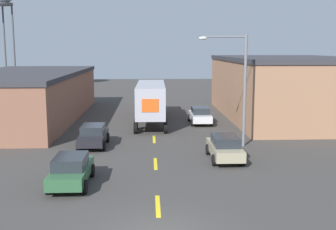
{
  "coord_description": "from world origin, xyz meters",
  "views": [
    {
      "loc": [
        -0.34,
        -14.56,
        6.78
      ],
      "look_at": [
        0.89,
        12.99,
        2.41
      ],
      "focal_mm": 45.0,
      "sensor_mm": 36.0,
      "label": 1
    }
  ],
  "objects_px": {
    "parked_car_left_near": "(71,170)",
    "parked_car_left_far": "(93,135)",
    "parked_car_right_mid": "(225,147)",
    "parked_car_right_far": "(200,115)",
    "street_lamp": "(239,81)",
    "semi_truck": "(151,98)"
  },
  "relations": [
    {
      "from": "parked_car_left_near",
      "to": "parked_car_left_far",
      "type": "relative_size",
      "value": 1.0
    },
    {
      "from": "parked_car_left_near",
      "to": "parked_car_right_mid",
      "type": "distance_m",
      "value": 9.63
    },
    {
      "from": "parked_car_left_far",
      "to": "parked_car_right_far",
      "type": "bearing_deg",
      "value": 45.36
    },
    {
      "from": "street_lamp",
      "to": "parked_car_left_near",
      "type": "bearing_deg",
      "value": -141.29
    },
    {
      "from": "parked_car_left_far",
      "to": "street_lamp",
      "type": "bearing_deg",
      "value": -2.35
    },
    {
      "from": "parked_car_left_near",
      "to": "parked_car_right_far",
      "type": "height_order",
      "value": "same"
    },
    {
      "from": "parked_car_right_mid",
      "to": "parked_car_right_far",
      "type": "xyz_separation_m",
      "value": [
        0.0,
        12.66,
        0.0
      ]
    },
    {
      "from": "parked_car_left_far",
      "to": "semi_truck",
      "type": "bearing_deg",
      "value": 67.21
    },
    {
      "from": "parked_car_left_near",
      "to": "parked_car_right_mid",
      "type": "xyz_separation_m",
      "value": [
        8.54,
        4.46,
        0.0
      ]
    },
    {
      "from": "parked_car_left_near",
      "to": "parked_car_left_far",
      "type": "height_order",
      "value": "same"
    },
    {
      "from": "parked_car_right_mid",
      "to": "street_lamp",
      "type": "distance_m",
      "value": 5.43
    },
    {
      "from": "parked_car_right_mid",
      "to": "parked_car_right_far",
      "type": "height_order",
      "value": "same"
    },
    {
      "from": "parked_car_right_mid",
      "to": "parked_car_left_far",
      "type": "xyz_separation_m",
      "value": [
        -8.54,
        4.01,
        0.0
      ]
    },
    {
      "from": "parked_car_left_far",
      "to": "street_lamp",
      "type": "relative_size",
      "value": 0.56
    },
    {
      "from": "semi_truck",
      "to": "parked_car_right_mid",
      "type": "distance_m",
      "value": 14.52
    },
    {
      "from": "parked_car_left_far",
      "to": "street_lamp",
      "type": "height_order",
      "value": "street_lamp"
    },
    {
      "from": "parked_car_left_near",
      "to": "street_lamp",
      "type": "distance_m",
      "value": 13.43
    },
    {
      "from": "parked_car_right_mid",
      "to": "street_lamp",
      "type": "xyz_separation_m",
      "value": [
        1.52,
        3.6,
        3.77
      ]
    },
    {
      "from": "parked_car_left_near",
      "to": "street_lamp",
      "type": "height_order",
      "value": "street_lamp"
    },
    {
      "from": "parked_car_right_far",
      "to": "street_lamp",
      "type": "height_order",
      "value": "street_lamp"
    },
    {
      "from": "parked_car_right_mid",
      "to": "parked_car_left_far",
      "type": "relative_size",
      "value": 1.0
    },
    {
      "from": "street_lamp",
      "to": "parked_car_right_far",
      "type": "bearing_deg",
      "value": 99.55
    }
  ]
}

